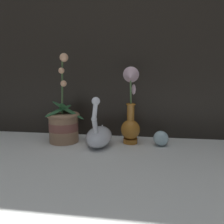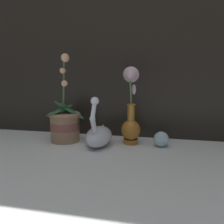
{
  "view_description": "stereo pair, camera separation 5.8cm",
  "coord_description": "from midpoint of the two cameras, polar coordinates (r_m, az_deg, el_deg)",
  "views": [
    {
      "loc": [
        0.16,
        -0.78,
        0.3
      ],
      "look_at": [
        0.02,
        0.14,
        0.14
      ],
      "focal_mm": 35.0,
      "sensor_mm": 36.0,
      "label": 1
    },
    {
      "loc": [
        0.21,
        -0.77,
        0.3
      ],
      "look_at": [
        0.02,
        0.14,
        0.14
      ],
      "focal_mm": 35.0,
      "sensor_mm": 36.0,
      "label": 2
    }
  ],
  "objects": [
    {
      "name": "glass_sphere",
      "position": [
        0.97,
        10.97,
        -6.77
      ],
      "size": [
        0.07,
        0.07,
        0.07
      ],
      "color": "silver",
      "rests_on": "ground_plane"
    },
    {
      "name": "window_backdrop",
      "position": [
        1.13,
        -1.61,
        24.91
      ],
      "size": [
        2.8,
        0.03,
        1.2
      ],
      "color": "black",
      "rests_on": "ground_plane"
    },
    {
      "name": "orchid_potted_plant",
      "position": [
        1.02,
        -14.1,
        -2.91
      ],
      "size": [
        0.17,
        0.18,
        0.4
      ],
      "color": "#9E7556",
      "rests_on": "ground_plane"
    },
    {
      "name": "blue_vase",
      "position": [
        0.95,
        3.13,
        -0.93
      ],
      "size": [
        0.09,
        0.13,
        0.34
      ],
      "color": "#B26B23",
      "rests_on": "ground_plane"
    },
    {
      "name": "ground_plane",
      "position": [
        0.85,
        -4.95,
        -11.27
      ],
      "size": [
        2.8,
        2.8,
        0.0
      ],
      "primitive_type": "plane",
      "color": "silver"
    },
    {
      "name": "swan_figurine",
      "position": [
        0.95,
        -5.15,
        -5.97
      ],
      "size": [
        0.11,
        0.2,
        0.22
      ],
      "color": "white",
      "rests_on": "ground_plane"
    }
  ]
}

